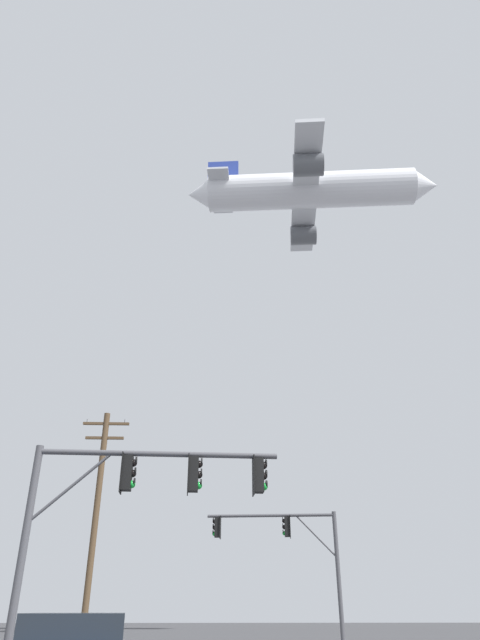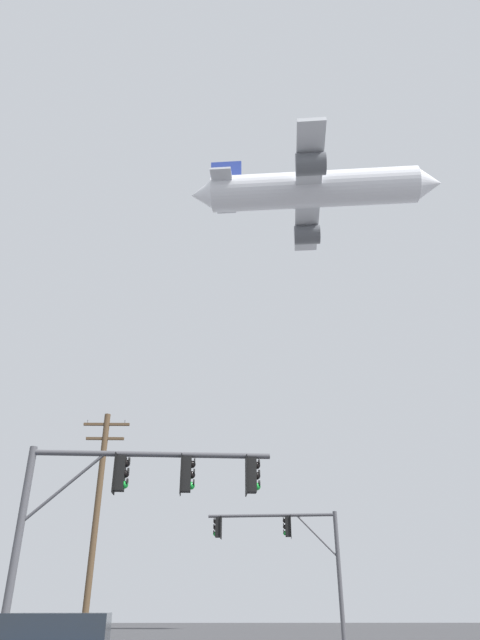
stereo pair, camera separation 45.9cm
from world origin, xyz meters
name	(u,v)px [view 1 (the left image)]	position (x,y,z in m)	size (l,w,h in m)	color
signal_pole_near	(135,494)	(-3.19, 8.85, 4.32)	(6.47, 0.63, 5.54)	#4C4C51
signal_pole_far	(289,543)	(2.37, 21.99, 4.43)	(6.20, 0.94, 5.84)	#4C4C51
utility_pole	(96,516)	(-6.50, 20.14, 5.35)	(2.20, 0.28, 10.10)	brown
airplane	(311,191)	(7.69, 37.40, 39.02)	(25.15, 19.43, 6.85)	white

